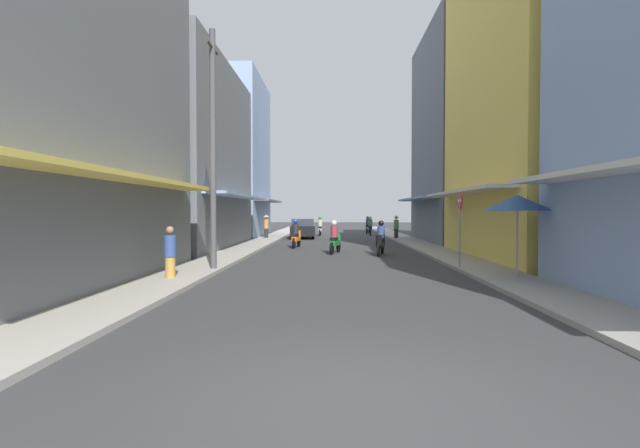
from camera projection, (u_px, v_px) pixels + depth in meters
The scene contains 20 objects.
ground_plane at pixel (337, 245), 27.38m from camera, with size 116.71×116.71×0.00m, color #38383A.
sidewalk_left at pixel (256, 244), 27.52m from camera, with size 1.78×61.05×0.12m, color #ADA89E.
sidewalk_right at pixel (418, 244), 27.25m from camera, with size 1.78×61.05×0.12m, color #9E9991.
building_left_mid at pixel (175, 157), 24.78m from camera, with size 7.05×12.32×9.76m.
building_left_far at pixel (224, 159), 36.02m from camera, with size 7.05×8.87×12.17m.
building_right_mid at pixel (549, 59), 19.08m from camera, with size 7.05×10.47×16.49m.
building_right_far at pixel (472, 137), 29.77m from camera, with size 7.05×10.03×13.48m.
motorbike_white at pixel (368, 226), 41.60m from camera, with size 0.65×1.78×1.58m.
motorbike_green at pixel (335, 239), 22.01m from camera, with size 0.68×1.77×1.58m.
motorbike_silver at pixel (320, 227), 38.14m from camera, with size 0.55×1.81×1.58m.
motorbike_orange at pixel (296, 235), 25.43m from camera, with size 0.57×1.80×1.58m.
motorbike_black at pixel (381, 240), 21.14m from camera, with size 0.66×1.78×1.58m.
motorbike_blue at pixel (370, 227), 38.76m from camera, with size 0.55×1.81×1.58m.
parked_car at pixel (303, 228), 34.42m from camera, with size 1.96×4.18×1.45m.
pedestrian_midway at pixel (396, 226), 32.58m from camera, with size 0.44×0.44×1.73m.
pedestrian_crossing at pixel (266, 226), 33.10m from camera, with size 0.44×0.44×1.75m.
pedestrian_foreground at pixel (170, 254), 13.13m from camera, with size 0.34×0.34×1.57m.
vendor_umbrella at pixel (518, 203), 13.17m from camera, with size 1.90×1.90×2.46m.
utility_pole at pixel (213, 149), 15.17m from camera, with size 0.20×1.20×7.90m.
street_sign_no_entry at pixel (460, 220), 15.61m from camera, with size 0.07×0.60×2.65m.
Camera 1 is at (-0.22, -4.83, 1.99)m, focal length 26.12 mm.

